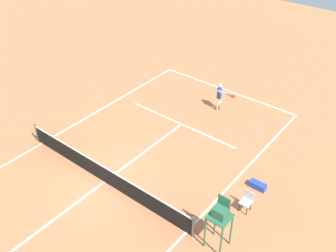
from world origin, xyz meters
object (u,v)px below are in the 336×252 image
object	(u,v)px
equipment_bag	(258,185)
umpire_chair	(220,216)
player_serving	(220,95)
courtside_chair_mid	(247,200)
tennis_ball	(169,122)

from	to	relation	value
equipment_bag	umpire_chair	bearing A→B (deg)	93.55
player_serving	equipment_bag	world-z (taller)	player_serving
courtside_chair_mid	equipment_bag	distance (m)	1.53
tennis_ball	equipment_bag	xyz separation A→B (m)	(-6.26, 1.59, 0.12)
tennis_ball	equipment_bag	bearing A→B (deg)	165.72
player_serving	courtside_chair_mid	distance (m)	7.75
player_serving	equipment_bag	bearing A→B (deg)	49.26
courtside_chair_mid	equipment_bag	bearing A→B (deg)	-81.97
player_serving	umpire_chair	bearing A→B (deg)	33.62
umpire_chair	courtside_chair_mid	distance (m)	2.49
courtside_chair_mid	tennis_ball	bearing A→B (deg)	-25.31
player_serving	equipment_bag	distance (m)	6.59
courtside_chair_mid	equipment_bag	world-z (taller)	courtside_chair_mid
tennis_ball	courtside_chair_mid	size ratio (longest dim) A/B	0.07
tennis_ball	equipment_bag	world-z (taller)	equipment_bag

